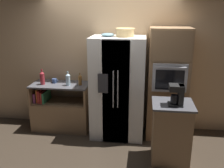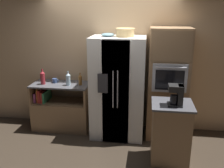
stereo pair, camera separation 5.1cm
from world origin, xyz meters
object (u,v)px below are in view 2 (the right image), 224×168
Objects in this scene: bottle_wide at (43,77)px; wall_oven at (167,84)px; wicker_basket at (125,32)px; coffee_maker at (177,95)px; refrigerator at (118,88)px; mug at (55,81)px; fruit_bowl at (108,35)px; bottle_tall at (80,80)px; bottle_short at (68,79)px.

wall_oven is at bearing 1.08° from bottle_wide.
wicker_basket reaches higher than coffee_maker.
refrigerator is 1.27m from mug.
fruit_bowl is 0.97× the size of bottle_tall.
bottle_wide is at bearing -178.92° from wall_oven.
refrigerator is at bearing -5.80° from bottle_tall.
bottle_short reaches higher than bottle_tall.
coffee_maker is at bearing -36.67° from fruit_bowl.
wall_oven is at bearing 4.47° from fruit_bowl.
coffee_maker reaches higher than bottle_short.
bottle_wide is (-0.72, -0.05, 0.03)m from bottle_tall.
bottle_tall is at bearing 174.20° from refrigerator.
refrigerator is 1.45m from bottle_wide.
bottle_short is at bearing -178.64° from wall_oven.
coffee_maker is (0.83, -0.84, -0.79)m from wicker_basket.
mug is at bearing 177.84° from wall_oven.
wall_oven is at bearing 93.80° from coffee_maker.
fruit_bowl is at bearing -175.53° from wall_oven.
wicker_basket is 1.42m from coffee_maker.
coffee_maker is (1.67, -0.93, 0.11)m from bottle_tall.
coffee_maker is at bearing -86.20° from wall_oven.
mug is (0.19, 0.12, -0.09)m from bottle_wide.
wicker_basket is 1.05× the size of coffee_maker.
wicker_basket is at bearing -173.88° from wall_oven.
fruit_bowl reaches higher than coffee_maker.
bottle_wide is 2.38× the size of mug.
bottle_short is (-0.22, -0.05, 0.02)m from bottle_tall.
bottle_short is (-0.94, 0.03, 0.12)m from refrigerator.
bottle_wide is at bearing -176.37° from bottle_tall.
coffee_maker is (1.13, -0.84, -0.74)m from fruit_bowl.
refrigerator is at bearing -1.72° from bottle_short.
wall_oven is 6.20× the size of wicker_basket.
bottle_tall reaches higher than mug.
bottle_wide is (-2.33, -0.04, 0.05)m from wall_oven.
refrigerator is 0.92× the size of wall_oven.
wall_oven is 8.50× the size of bottle_tall.
bottle_tall is 0.79× the size of bottle_wide.
refrigerator is 0.74m from bottle_tall.
mug is at bearing 171.55° from bottle_tall.
refrigerator is 6.82× the size of bottle_short.
fruit_bowl is 0.75× the size of coffee_maker.
refrigerator is at bearing -1.11° from bottle_wide.
refrigerator is 0.97m from fruit_bowl.
refrigerator is 8.07× the size of fruit_bowl.
fruit_bowl is (-0.30, -0.00, -0.05)m from wicker_basket.
fruit_bowl is 1.42m from mug.
bottle_wide is at bearing -146.80° from mug.
bottle_tall is at bearing -8.45° from mug.
wall_oven is 1.83m from bottle_short.
wicker_basket reaches higher than fruit_bowl.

